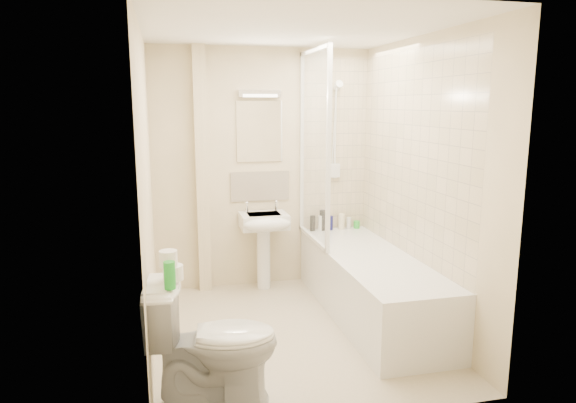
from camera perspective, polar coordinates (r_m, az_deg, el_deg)
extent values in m
plane|color=beige|center=(4.36, 0.54, -14.33)|extent=(2.50, 2.50, 0.00)
cube|color=beige|center=(5.21, -2.77, 3.60)|extent=(2.20, 0.02, 2.40)
cube|color=beige|center=(3.89, -15.36, 0.75)|extent=(0.02, 2.50, 2.40)
cube|color=beige|center=(4.40, 14.63, 1.92)|extent=(0.02, 2.50, 2.40)
cube|color=white|center=(3.99, 0.61, 18.70)|extent=(2.20, 2.50, 0.02)
cube|color=beige|center=(5.37, 5.17, 6.20)|extent=(0.70, 0.01, 1.75)
cube|color=beige|center=(4.53, 13.49, 5.10)|extent=(0.01, 2.10, 1.75)
cube|color=beige|center=(5.07, -9.55, 3.27)|extent=(0.12, 0.12, 2.40)
cube|color=beige|center=(5.22, -3.12, 1.72)|extent=(0.60, 0.02, 0.30)
cube|color=white|center=(5.16, -3.18, 7.76)|extent=(0.46, 0.01, 0.60)
cube|color=silver|center=(5.13, -3.18, 11.88)|extent=(0.42, 0.07, 0.07)
cube|color=white|center=(4.65, 9.09, -9.18)|extent=(0.70, 2.10, 0.55)
cube|color=white|center=(4.58, 9.17, -6.59)|extent=(0.56, 1.96, 0.05)
cube|color=white|center=(4.84, 2.89, 6.03)|extent=(0.01, 0.90, 1.80)
cube|color=white|center=(5.25, 1.56, 6.41)|extent=(0.04, 0.04, 1.80)
cube|color=white|center=(4.41, 4.54, 5.54)|extent=(0.04, 0.04, 1.80)
cube|color=white|center=(4.85, 2.99, 16.45)|extent=(0.04, 0.90, 0.04)
cube|color=white|center=(4.99, 2.79, -4.09)|extent=(0.04, 0.90, 0.03)
cylinder|color=white|center=(5.33, 5.27, 7.51)|extent=(0.02, 0.02, 0.90)
cylinder|color=white|center=(5.38, 5.19, 2.72)|extent=(0.05, 0.05, 0.02)
cylinder|color=white|center=(5.33, 5.36, 12.35)|extent=(0.05, 0.05, 0.02)
cylinder|color=white|center=(5.27, 5.59, 12.69)|extent=(0.08, 0.11, 0.11)
cube|color=white|center=(5.37, 5.22, 3.46)|extent=(0.10, 0.05, 0.14)
cylinder|color=white|center=(5.30, 5.16, 8.04)|extent=(0.01, 0.13, 0.84)
cylinder|color=white|center=(5.23, -2.72, -6.35)|extent=(0.13, 0.13, 0.62)
cube|color=white|center=(5.10, -2.70, -2.15)|extent=(0.46, 0.36, 0.14)
ellipsoid|color=white|center=(4.93, -2.33, -2.58)|extent=(0.46, 0.20, 0.14)
cube|color=silver|center=(5.08, -2.70, -1.56)|extent=(0.32, 0.23, 0.04)
cylinder|color=white|center=(5.15, -4.59, -0.71)|extent=(0.03, 0.03, 0.10)
cylinder|color=white|center=(5.21, -1.30, -0.56)|extent=(0.03, 0.03, 0.10)
sphere|color=white|center=(5.14, -4.60, -0.18)|extent=(0.04, 0.04, 0.04)
sphere|color=white|center=(5.20, -1.31, -0.03)|extent=(0.04, 0.04, 0.04)
cylinder|color=black|center=(5.34, 2.75, -2.44)|extent=(0.06, 0.06, 0.16)
cylinder|color=white|center=(5.37, 3.65, -2.39)|extent=(0.05, 0.05, 0.16)
cylinder|color=black|center=(5.36, 3.84, -2.09)|extent=(0.06, 0.06, 0.22)
cylinder|color=navy|center=(5.40, 4.71, -2.38)|extent=(0.06, 0.06, 0.15)
cylinder|color=#F7EDBF|center=(5.44, 5.96, -2.23)|extent=(0.07, 0.07, 0.16)
cylinder|color=silver|center=(5.47, 6.78, -2.40)|extent=(0.05, 0.05, 0.12)
cylinder|color=green|center=(5.50, 7.64, -2.55)|extent=(0.07, 0.07, 0.08)
imported|color=white|center=(3.32, -8.28, -15.20)|extent=(0.61, 0.88, 0.80)
cylinder|color=white|center=(3.20, -12.64, -7.71)|extent=(0.12, 0.12, 0.09)
cylinder|color=white|center=(3.16, -13.16, -6.19)|extent=(0.11, 0.11, 0.10)
cylinder|color=green|center=(3.05, -13.01, -7.99)|extent=(0.07, 0.07, 0.16)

